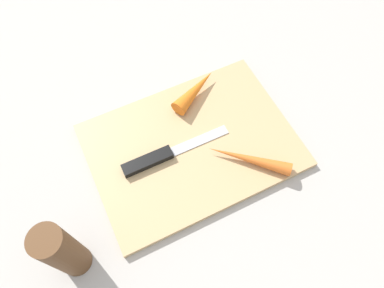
{
  "coord_description": "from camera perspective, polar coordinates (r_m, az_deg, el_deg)",
  "views": [
    {
      "loc": [
        0.13,
        0.27,
        0.58
      ],
      "look_at": [
        0.0,
        0.0,
        0.01
      ],
      "focal_mm": 33.43,
      "sensor_mm": 36.0,
      "label": 1
    }
  ],
  "objects": [
    {
      "name": "knife",
      "position": [
        0.62,
        -5.83,
        -2.61
      ],
      "size": [
        0.2,
        0.02,
        0.01
      ],
      "rotation": [
        0.0,
        0.0,
        3.14
      ],
      "color": "#B7B7BC",
      "rests_on": "cutting_board"
    },
    {
      "name": "carrot_short",
      "position": [
        0.68,
        0.49,
        8.55
      ],
      "size": [
        0.11,
        0.08,
        0.03
      ],
      "primitive_type": "cone",
      "rotation": [
        0.0,
        1.57,
        3.62
      ],
      "color": "orange",
      "rests_on": "cutting_board"
    },
    {
      "name": "ground_plane",
      "position": [
        0.65,
        0.0,
        -0.49
      ],
      "size": [
        1.4,
        1.4,
        0.0
      ],
      "primitive_type": "plane",
      "color": "#ADA8A0"
    },
    {
      "name": "pepper_grinder",
      "position": [
        0.54,
        -19.91,
        -15.87
      ],
      "size": [
        0.05,
        0.05,
        0.15
      ],
      "primitive_type": "cylinder",
      "color": "brown",
      "rests_on": "ground_plane"
    },
    {
      "name": "carrot_long",
      "position": [
        0.62,
        9.09,
        -2.36
      ],
      "size": [
        0.12,
        0.11,
        0.02
      ],
      "primitive_type": "cone",
      "rotation": [
        0.0,
        1.57,
        5.54
      ],
      "color": "orange",
      "rests_on": "cutting_board"
    },
    {
      "name": "cutting_board",
      "position": [
        0.64,
        0.0,
        -0.25
      ],
      "size": [
        0.36,
        0.26,
        0.01
      ],
      "primitive_type": "cube",
      "color": "tan",
      "rests_on": "ground_plane"
    }
  ]
}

